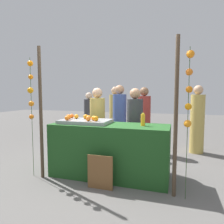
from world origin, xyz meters
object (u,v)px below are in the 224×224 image
stall_counter (109,150)px  juice_bottle (143,120)px  orange_1 (69,117)px  chalkboard_sign (100,173)px  vendor_left (98,128)px  vendor_right (135,131)px  orange_0 (72,116)px

stall_counter → juice_bottle: juice_bottle is taller
orange_1 → juice_bottle: bearing=0.7°
juice_bottle → chalkboard_sign: (-0.56, -0.51, -0.77)m
stall_counter → vendor_left: 0.86m
chalkboard_sign → vendor_right: (0.30, 1.13, 0.47)m
orange_1 → juice_bottle: 1.36m
orange_1 → chalkboard_sign: size_ratio=0.17×
orange_0 → orange_1: (0.04, -0.18, 0.00)m
orange_0 → juice_bottle: 1.41m
juice_bottle → vendor_left: bearing=148.2°
orange_1 → juice_bottle: size_ratio=0.42×
stall_counter → vendor_right: vendor_right is taller
orange_0 → vendor_left: size_ratio=0.05×
orange_0 → juice_bottle: juice_bottle is taller
vendor_right → chalkboard_sign: bearing=-104.9°
orange_1 → vendor_right: size_ratio=0.06×
orange_0 → orange_1: 0.19m
stall_counter → vendor_right: bearing=62.9°
vendor_left → vendor_right: vendor_left is taller
vendor_left → orange_0: bearing=-124.2°
orange_1 → vendor_right: bearing=30.3°
chalkboard_sign → vendor_right: vendor_right is taller
orange_1 → vendor_left: 0.79m
vendor_right → orange_1: bearing=-149.7°
orange_0 → vendor_right: size_ratio=0.05×
vendor_left → chalkboard_sign: bearing=-66.7°
chalkboard_sign → vendor_left: size_ratio=0.34×
orange_0 → juice_bottle: size_ratio=0.39×
orange_0 → vendor_right: 1.26m
orange_1 → chalkboard_sign: (0.80, -0.49, -0.77)m
vendor_left → vendor_right: 0.80m
orange_0 → stall_counter: bearing=-11.5°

